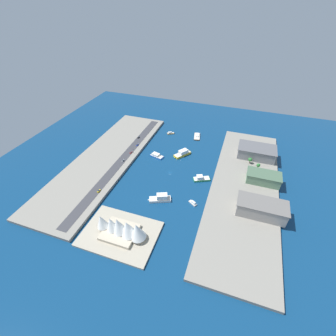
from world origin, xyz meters
The scene contains 23 objects.
ground_plane centered at (0.00, 0.00, 0.00)m, with size 440.00×440.00×0.00m, color navy.
quay_west centered at (-86.13, 0.00, 1.58)m, with size 70.00×240.00×3.15m, color gray.
quay_east centered at (86.13, 0.00, 1.58)m, with size 70.00×240.00×3.15m, color gray.
peninsula_point centered at (13.98, 97.99, 1.00)m, with size 66.48×48.30×2.00m, color #A89E89.
road_strip centered at (64.22, 0.00, 3.23)m, with size 11.12×228.00×0.15m, color #38383D.
catamaran_blue centered at (27.23, -26.19, 1.69)m, with size 19.19×11.82×4.23m.
ferry_yellow_fast centered at (-3.89, -40.71, 2.80)m, with size 20.23×23.95×7.20m.
yacht_sleek_gray centered at (-38.34, 40.42, 1.22)m, with size 9.79×8.05×3.43m.
barge_flat_brown centered at (-11.07, -93.38, 1.13)m, with size 12.06×22.23×3.00m.
water_taxi_orange centered at (28.95, -89.21, 1.27)m, with size 10.94×8.05×3.30m.
ferry_white_commuter centered at (-5.55, 46.43, 3.13)m, with size 24.28×15.57×8.12m.
ferry_green_doubledeck centered at (-38.00, 0.75, 2.07)m, with size 20.30×14.89×5.96m.
carpark_squat_concrete centered at (-102.76, 34.70, 10.27)m, with size 46.16×22.01×14.18m.
terminal_long_green centered at (-104.10, -14.90, 8.83)m, with size 36.47×19.42×11.30m.
warehouse_low_gray centered at (-94.70, -64.20, 9.96)m, with size 46.38×28.17×13.55m.
suv_black centered at (67.43, -57.67, 4.11)m, with size 2.14×4.40×1.66m.
hatchback_blue centered at (60.27, -38.28, 4.12)m, with size 1.93×4.73×1.67m.
taxi_yellow_cab centered at (60.15, 58.72, 4.09)m, with size 1.85×4.55×1.59m.
pickup_red centered at (60.40, -18.63, 4.06)m, with size 2.10×4.49×1.56m.
sedan_silver centered at (61.83, 0.71, 4.03)m, with size 2.09×4.69×1.46m.
traffic_light_waterfront centered at (57.08, -19.74, 7.49)m, with size 0.36×0.36×6.50m.
opera_landmark centered at (10.92, 97.99, 10.73)m, with size 48.18×25.88×19.05m.
park_tree_cluster centered at (-94.47, -45.94, 8.69)m, with size 15.52×22.18×8.36m.
Camera 1 is at (-67.84, 204.32, 173.89)m, focal length 24.75 mm.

